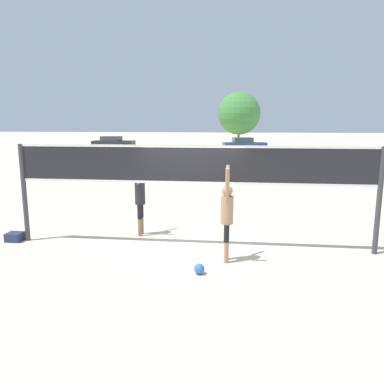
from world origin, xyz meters
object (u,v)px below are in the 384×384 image
player_spiker (227,212)px  gear_bag (15,237)px  volleyball_net (192,174)px  parked_car_near (113,143)px  player_blocker (140,195)px  volleyball (199,269)px  parked_car_mid (244,145)px  tree_left_cluster (239,113)px

player_spiker → gear_bag: bearing=81.8°
volleyball_net → parked_car_near: size_ratio=1.87×
gear_bag → volleyball_net: bearing=1.2°
volleyball_net → parked_car_near: (-12.87, 32.59, -1.18)m
player_spiker → player_blocker: bearing=54.5°
volleyball_net → player_spiker: size_ratio=4.13×
volleyball_net → parked_car_near: 35.06m
volleyball_net → volleyball: volleyball_net is taller
volleyball_net → gear_bag: bearing=-178.8°
player_spiker → player_blocker: 2.95m
player_spiker → player_blocker: player_blocker is taller
player_spiker → parked_car_mid: 32.84m
player_spiker → volleyball: player_spiker is taller
gear_bag → player_spiker: bearing=-8.2°
volleyball_net → parked_car_mid: 32.01m
parked_car_near → parked_car_mid: size_ratio=0.99×
player_blocker → tree_left_cluster: (2.86, 37.29, 2.95)m
player_spiker → parked_car_mid: player_spiker is taller
volleyball → parked_car_mid: 33.66m
volleyball_net → volleyball: (0.35, -1.69, -1.73)m
volleyball_net → player_spiker: bearing=-45.5°
player_blocker → gear_bag: player_blocker is taller
player_blocker → parked_car_mid: 31.30m
parked_car_mid → gear_bag: bearing=-112.9°
gear_bag → tree_left_cluster: size_ratio=0.06×
tree_left_cluster → parked_car_near: bearing=-158.8°
tree_left_cluster → volleyball_net: bearing=-92.0°
volleyball → parked_car_near: 36.75m
player_blocker → tree_left_cluster: 37.51m
volleyball_net → tree_left_cluster: 38.20m
player_spiker → volleyball_net: bearing=44.5°
player_blocker → parked_car_near: player_blocker is taller
parked_car_near → volleyball: bearing=-66.8°
gear_bag → parked_car_mid: bearing=78.4°
volleyball_net → tree_left_cluster: tree_left_cluster is taller
volleyball → tree_left_cluster: (0.99, 39.80, 3.97)m
volleyball → volleyball_net: bearing=101.7°
player_spiker → parked_car_near: 36.21m
parked_car_near → parked_car_mid: (14.79, -0.67, -0.03)m
volleyball_net → player_blocker: size_ratio=4.13×
gear_bag → parked_car_mid: 32.70m
parked_car_near → tree_left_cluster: tree_left_cluster is taller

